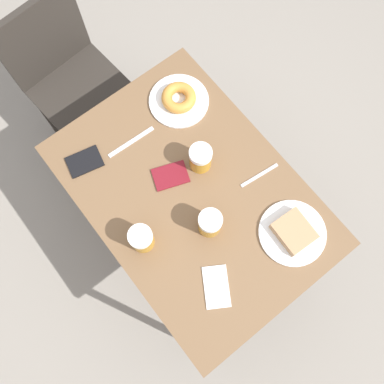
{
  "coord_description": "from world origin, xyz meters",
  "views": [
    {
      "loc": [
        -0.27,
        -0.35,
        2.21
      ],
      "look_at": [
        0.0,
        0.0,
        0.75
      ],
      "focal_mm": 40.0,
      "sensor_mm": 36.0,
      "label": 1
    }
  ],
  "objects_px": {
    "fork": "(259,175)",
    "passport_near_edge": "(170,176)",
    "beer_mug_left": "(200,158)",
    "plate_with_donut": "(179,99)",
    "napkin_folded": "(216,287)",
    "plate_with_cake": "(293,232)",
    "beer_mug_right": "(142,239)",
    "passport_far_edge": "(85,162)",
    "chair": "(64,70)",
    "beer_mug_center": "(210,223)",
    "knife": "(131,142)"
  },
  "relations": [
    {
      "from": "fork",
      "to": "passport_near_edge",
      "type": "bearing_deg",
      "value": 142.14
    },
    {
      "from": "beer_mug_left",
      "to": "plate_with_donut",
      "type": "bearing_deg",
      "value": 69.3
    },
    {
      "from": "napkin_folded",
      "to": "plate_with_cake",
      "type": "bearing_deg",
      "value": -3.75
    },
    {
      "from": "beer_mug_left",
      "to": "beer_mug_right",
      "type": "height_order",
      "value": "same"
    },
    {
      "from": "passport_near_edge",
      "to": "beer_mug_right",
      "type": "bearing_deg",
      "value": -148.77
    },
    {
      "from": "beer_mug_right",
      "to": "napkin_folded",
      "type": "relative_size",
      "value": 0.67
    },
    {
      "from": "plate_with_cake",
      "to": "passport_near_edge",
      "type": "height_order",
      "value": "plate_with_cake"
    },
    {
      "from": "passport_near_edge",
      "to": "passport_far_edge",
      "type": "bearing_deg",
      "value": 132.07
    },
    {
      "from": "chair",
      "to": "plate_with_cake",
      "type": "xyz_separation_m",
      "value": [
        0.24,
        -1.21,
        0.24
      ]
    },
    {
      "from": "chair",
      "to": "passport_far_edge",
      "type": "xyz_separation_m",
      "value": [
        -0.18,
        -0.54,
        0.23
      ]
    },
    {
      "from": "plate_with_donut",
      "to": "plate_with_cake",
      "type": "bearing_deg",
      "value": -90.3
    },
    {
      "from": "plate_with_donut",
      "to": "beer_mug_right",
      "type": "height_order",
      "value": "beer_mug_right"
    },
    {
      "from": "beer_mug_right",
      "to": "passport_near_edge",
      "type": "relative_size",
      "value": 0.74
    },
    {
      "from": "plate_with_donut",
      "to": "passport_near_edge",
      "type": "bearing_deg",
      "value": -133.5
    },
    {
      "from": "plate_with_cake",
      "to": "beer_mug_left",
      "type": "bearing_deg",
      "value": 102.74
    },
    {
      "from": "beer_mug_left",
      "to": "napkin_folded",
      "type": "bearing_deg",
      "value": -121.49
    },
    {
      "from": "plate_with_cake",
      "to": "beer_mug_left",
      "type": "distance_m",
      "value": 0.42
    },
    {
      "from": "plate_with_cake",
      "to": "plate_with_donut",
      "type": "bearing_deg",
      "value": 89.7
    },
    {
      "from": "beer_mug_right",
      "to": "passport_near_edge",
      "type": "distance_m",
      "value": 0.26
    },
    {
      "from": "beer_mug_left",
      "to": "napkin_folded",
      "type": "distance_m",
      "value": 0.45
    },
    {
      "from": "beer_mug_center",
      "to": "passport_near_edge",
      "type": "xyz_separation_m",
      "value": [
        0.01,
        0.24,
        -0.05
      ]
    },
    {
      "from": "chair",
      "to": "napkin_folded",
      "type": "xyz_separation_m",
      "value": [
        -0.09,
        -1.19,
        0.22
      ]
    },
    {
      "from": "beer_mug_right",
      "to": "passport_far_edge",
      "type": "bearing_deg",
      "value": 89.14
    },
    {
      "from": "passport_far_edge",
      "to": "beer_mug_right",
      "type": "bearing_deg",
      "value": -90.86
    },
    {
      "from": "knife",
      "to": "passport_near_edge",
      "type": "distance_m",
      "value": 0.2
    },
    {
      "from": "beer_mug_left",
      "to": "passport_near_edge",
      "type": "xyz_separation_m",
      "value": [
        -0.12,
        0.03,
        -0.05
      ]
    },
    {
      "from": "beer_mug_right",
      "to": "chair",
      "type": "bearing_deg",
      "value": 78.19
    },
    {
      "from": "napkin_folded",
      "to": "knife",
      "type": "xyz_separation_m",
      "value": [
        0.08,
        0.61,
        -0.0
      ]
    },
    {
      "from": "beer_mug_left",
      "to": "passport_far_edge",
      "type": "bearing_deg",
      "value": 140.98
    },
    {
      "from": "beer_mug_center",
      "to": "napkin_folded",
      "type": "height_order",
      "value": "beer_mug_center"
    },
    {
      "from": "beer_mug_right",
      "to": "passport_far_edge",
      "type": "height_order",
      "value": "beer_mug_right"
    },
    {
      "from": "plate_with_cake",
      "to": "fork",
      "type": "height_order",
      "value": "plate_with_cake"
    },
    {
      "from": "plate_with_cake",
      "to": "plate_with_donut",
      "type": "relative_size",
      "value": 1.03
    },
    {
      "from": "fork",
      "to": "napkin_folded",
      "type": "bearing_deg",
      "value": -150.52
    },
    {
      "from": "beer_mug_left",
      "to": "passport_near_edge",
      "type": "distance_m",
      "value": 0.13
    },
    {
      "from": "passport_far_edge",
      "to": "fork",
      "type": "bearing_deg",
      "value": -42.88
    },
    {
      "from": "passport_near_edge",
      "to": "beer_mug_center",
      "type": "bearing_deg",
      "value": -91.7
    },
    {
      "from": "napkin_folded",
      "to": "fork",
      "type": "distance_m",
      "value": 0.43
    },
    {
      "from": "beer_mug_left",
      "to": "knife",
      "type": "distance_m",
      "value": 0.28
    },
    {
      "from": "fork",
      "to": "beer_mug_right",
      "type": "bearing_deg",
      "value": 172.24
    },
    {
      "from": "chair",
      "to": "beer_mug_right",
      "type": "height_order",
      "value": "same"
    },
    {
      "from": "passport_near_edge",
      "to": "chair",
      "type": "bearing_deg",
      "value": 92.34
    },
    {
      "from": "plate_with_donut",
      "to": "passport_far_edge",
      "type": "xyz_separation_m",
      "value": [
        -0.43,
        0.02,
        -0.02
      ]
    },
    {
      "from": "plate_with_donut",
      "to": "passport_near_edge",
      "type": "distance_m",
      "value": 0.31
    },
    {
      "from": "beer_mug_right",
      "to": "knife",
      "type": "height_order",
      "value": "beer_mug_right"
    },
    {
      "from": "fork",
      "to": "passport_near_edge",
      "type": "relative_size",
      "value": 1.08
    },
    {
      "from": "plate_with_cake",
      "to": "napkin_folded",
      "type": "bearing_deg",
      "value": 176.25
    },
    {
      "from": "knife",
      "to": "passport_near_edge",
      "type": "height_order",
      "value": "passport_near_edge"
    },
    {
      "from": "passport_near_edge",
      "to": "plate_with_donut",
      "type": "bearing_deg",
      "value": 46.5
    },
    {
      "from": "plate_with_cake",
      "to": "beer_mug_center",
      "type": "distance_m",
      "value": 0.29
    }
  ]
}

